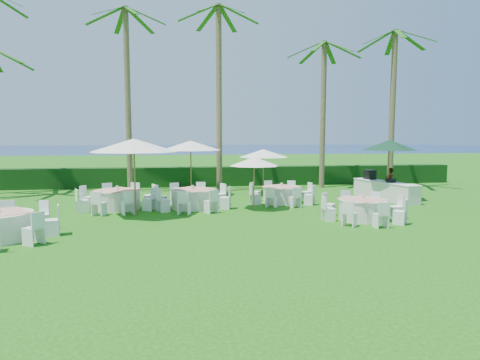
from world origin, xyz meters
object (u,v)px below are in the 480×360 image
at_px(umbrella_c, 191,146).
at_px(umbrella_d, 263,153).
at_px(umbrella_green, 389,145).
at_px(banquet_table_d, 118,199).
at_px(banquet_table_e, 193,198).
at_px(banquet_table_f, 281,194).
at_px(staff_person, 389,184).
at_px(buffet_table, 384,190).
at_px(banquet_table_c, 363,209).
at_px(umbrella_a, 134,145).
at_px(umbrella_b, 254,161).

height_order(umbrella_c, umbrella_d, umbrella_c).
bearing_deg(umbrella_green, umbrella_c, 163.52).
height_order(banquet_table_d, banquet_table_e, banquet_table_d).
height_order(banquet_table_f, staff_person, staff_person).
bearing_deg(buffet_table, banquet_table_e, -173.56).
height_order(banquet_table_c, umbrella_c, umbrella_c).
relative_size(banquet_table_e, buffet_table, 0.83).
relative_size(banquet_table_f, umbrella_a, 0.92).
bearing_deg(umbrella_green, buffet_table, 141.03).
relative_size(banquet_table_c, buffet_table, 0.78).
xyz_separation_m(banquet_table_d, umbrella_b, (5.72, -0.82, 1.59)).
relative_size(umbrella_c, umbrella_green, 1.07).
relative_size(banquet_table_e, umbrella_a, 0.98).
bearing_deg(umbrella_green, umbrella_b, -167.13).
bearing_deg(buffet_table, banquet_table_c, -125.94).
bearing_deg(staff_person, umbrella_d, -47.52).
relative_size(banquet_table_d, banquet_table_e, 0.99).
xyz_separation_m(banquet_table_e, umbrella_d, (3.83, 3.54, 1.78)).
distance_m(umbrella_c, umbrella_d, 3.83).
xyz_separation_m(banquet_table_e, umbrella_b, (2.56, -0.63, 1.60)).
bearing_deg(umbrella_d, staff_person, -22.84).
distance_m(banquet_table_d, buffet_table, 12.57).
height_order(banquet_table_d, buffet_table, buffet_table).
bearing_deg(banquet_table_e, banquet_table_c, -29.12).
distance_m(banquet_table_c, umbrella_a, 8.97).
relative_size(umbrella_c, umbrella_d, 1.20).
bearing_deg(banquet_table_e, buffet_table, 6.44).
relative_size(umbrella_a, umbrella_c, 1.07).
bearing_deg(umbrella_a, banquet_table_d, 121.34).
distance_m(banquet_table_e, umbrella_b, 3.08).
relative_size(banquet_table_c, banquet_table_d, 0.95).
bearing_deg(umbrella_green, staff_person, 42.76).
bearing_deg(buffet_table, banquet_table_d, -176.06).
height_order(umbrella_b, buffet_table, umbrella_b).
height_order(banquet_table_e, umbrella_a, umbrella_a).
bearing_deg(staff_person, umbrella_c, -40.20).
bearing_deg(banquet_table_e, banquet_table_f, 11.11).
distance_m(banquet_table_f, buffet_table, 5.25).
bearing_deg(banquet_table_d, umbrella_d, 25.55).
bearing_deg(buffet_table, umbrella_d, 155.91).
height_order(umbrella_a, umbrella_green, umbrella_a).
bearing_deg(umbrella_b, banquet_table_e, 166.27).
distance_m(banquet_table_d, umbrella_d, 7.95).
bearing_deg(banquet_table_c, banquet_table_e, 150.88).
distance_m(umbrella_b, umbrella_green, 7.14).
xyz_separation_m(banquet_table_f, umbrella_green, (5.36, 0.15, 2.26)).
bearing_deg(buffet_table, umbrella_green, -38.97).
height_order(umbrella_c, staff_person, umbrella_c).
xyz_separation_m(banquet_table_c, staff_person, (3.51, 4.51, 0.37)).
relative_size(umbrella_c, staff_person, 2.00).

